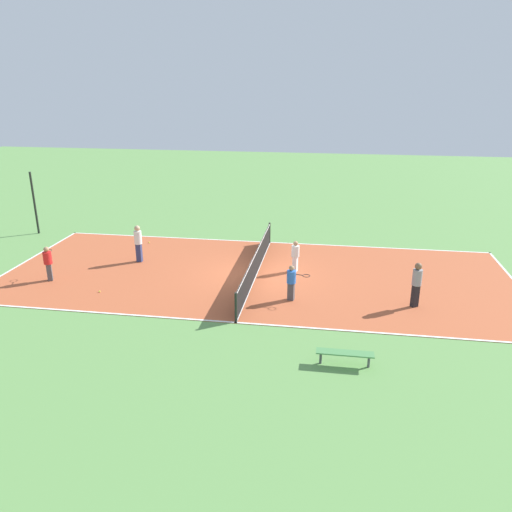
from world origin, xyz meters
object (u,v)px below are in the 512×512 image
at_px(player_near_blue, 292,281).
at_px(fence_post_back_right, 34,203).
at_px(tennis_ball_right_alley, 149,242).
at_px(player_coach_red, 48,261).
at_px(tennis_ball_left_sideline, 100,292).
at_px(player_baseline_gray, 417,282).
at_px(bench, 345,354).
at_px(player_near_white, 138,241).
at_px(player_far_white, 295,255).
at_px(tennis_net, 256,263).

distance_m(player_near_blue, fence_post_back_right, 16.60).
relative_size(player_near_blue, tennis_ball_right_alley, 21.35).
relative_size(player_coach_red, fence_post_back_right, 0.44).
xyz_separation_m(player_coach_red, fence_post_back_right, (6.49, 4.50, 0.86)).
bearing_deg(tennis_ball_left_sideline, fence_post_back_right, 44.18).
bearing_deg(player_baseline_gray, fence_post_back_right, 126.91).
distance_m(bench, player_near_white, 12.43).
distance_m(player_far_white, tennis_ball_right_alley, 8.63).
bearing_deg(tennis_net, bench, -151.24).
height_order(tennis_net, tennis_ball_right_alley, tennis_net).
bearing_deg(tennis_net, tennis_ball_right_alley, 60.40).
distance_m(bench, fence_post_back_right, 20.62).
height_order(player_coach_red, tennis_ball_right_alley, player_coach_red).
distance_m(tennis_ball_right_alley, tennis_ball_left_sideline, 6.60).
height_order(bench, player_baseline_gray, player_baseline_gray).
distance_m(player_near_white, tennis_ball_left_sideline, 3.93).
distance_m(bench, player_near_blue, 4.98).
bearing_deg(tennis_ball_left_sideline, player_near_white, -3.94).
bearing_deg(tennis_net, player_coach_red, 103.20).
xyz_separation_m(player_far_white, player_baseline_gray, (-3.02, -4.85, 0.22)).
distance_m(player_baseline_gray, fence_post_back_right, 20.95).
distance_m(tennis_net, player_baseline_gray, 6.98).
bearing_deg(player_near_blue, tennis_ball_left_sideline, -164.96).
relative_size(bench, player_near_blue, 1.21).
height_order(player_near_blue, player_near_white, player_near_white).
bearing_deg(tennis_net, player_baseline_gray, -109.84).
xyz_separation_m(tennis_ball_right_alley, fence_post_back_right, (0.82, 6.89, 1.70)).
xyz_separation_m(player_near_blue, tennis_ball_left_sideline, (-0.49, 7.86, -0.79)).
bearing_deg(player_baseline_gray, player_coach_red, 144.70).
distance_m(tennis_net, player_near_white, 5.87).
xyz_separation_m(tennis_net, tennis_ball_right_alley, (3.62, 6.37, -0.53)).
bearing_deg(tennis_ball_right_alley, bench, -136.13).
xyz_separation_m(tennis_net, player_coach_red, (-2.06, 8.76, 0.31)).
xyz_separation_m(tennis_net, player_near_blue, (-2.48, -1.80, 0.25)).
relative_size(player_far_white, tennis_ball_left_sideline, 21.28).
distance_m(player_baseline_gray, player_coach_red, 15.31).
height_order(player_near_white, player_coach_red, player_near_white).
relative_size(player_near_blue, fence_post_back_right, 0.41).
height_order(tennis_ball_right_alley, fence_post_back_right, fence_post_back_right).
xyz_separation_m(player_coach_red, tennis_ball_left_sideline, (-0.92, -2.70, -0.84)).
xyz_separation_m(player_far_white, fence_post_back_right, (3.78, 14.96, 0.93)).
xyz_separation_m(player_near_white, fence_post_back_right, (3.62, 7.46, 0.70)).
relative_size(player_baseline_gray, player_coach_red, 1.16).
bearing_deg(fence_post_back_right, player_far_white, -104.18).
xyz_separation_m(player_coach_red, tennis_ball_right_alley, (5.67, -2.39, -0.84)).
bearing_deg(tennis_ball_left_sideline, player_far_white, -64.92).
height_order(bench, tennis_ball_right_alley, bench).
relative_size(player_far_white, player_near_blue, 1.00).
distance_m(player_baseline_gray, player_near_blue, 4.75).
height_order(player_near_white, tennis_ball_left_sideline, player_near_white).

